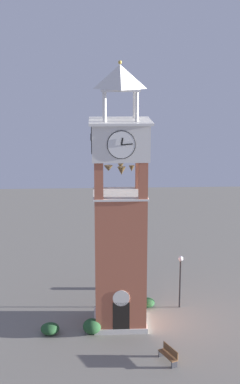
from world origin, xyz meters
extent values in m
plane|color=gray|center=(0.00, 0.00, 0.00)|extent=(80.00, 80.00, 0.00)
cube|color=#AD5B42|center=(0.00, 0.00, 4.53)|extent=(3.33, 3.33, 9.06)
cube|color=silver|center=(0.00, 0.00, 0.17)|extent=(3.53, 3.53, 0.35)
cube|color=black|center=(0.00, -1.68, 1.15)|extent=(1.10, 0.04, 2.20)
cylinder|color=silver|center=(0.00, -1.68, 2.55)|extent=(1.10, 0.04, 1.10)
cube|color=#AD5B42|center=(-1.39, -1.39, 10.28)|extent=(0.56, 0.56, 2.44)
cube|color=#AD5B42|center=(1.39, -1.39, 10.28)|extent=(0.56, 0.56, 2.44)
cube|color=#AD5B42|center=(-1.39, 1.39, 10.28)|extent=(0.56, 0.56, 2.44)
cube|color=#AD5B42|center=(1.39, 1.39, 10.28)|extent=(0.56, 0.56, 2.44)
cube|color=silver|center=(0.00, 0.00, 9.12)|extent=(3.49, 3.49, 0.12)
cone|color=brown|center=(0.75, -0.05, 10.81)|extent=(0.38, 0.38, 0.38)
cone|color=brown|center=(0.08, 0.75, 10.81)|extent=(0.39, 0.39, 0.35)
cone|color=brown|center=(-0.74, 0.11, 10.81)|extent=(0.58, 0.58, 0.36)
cone|color=brown|center=(0.06, -0.75, 10.81)|extent=(0.52, 0.52, 0.50)
cube|color=silver|center=(0.00, 0.00, 12.64)|extent=(3.57, 3.57, 2.27)
cylinder|color=white|center=(0.00, -1.81, 12.64)|extent=(1.73, 0.05, 1.73)
torus|color=black|center=(0.00, -1.81, 12.64)|extent=(1.75, 0.06, 1.75)
cube|color=black|center=(0.04, -1.87, 12.85)|extent=(0.17, 0.03, 0.44)
cube|color=black|center=(0.34, -1.87, 12.67)|extent=(0.69, 0.03, 0.12)
cylinder|color=white|center=(0.00, 1.81, 12.64)|extent=(1.73, 0.05, 1.73)
torus|color=black|center=(0.00, 1.81, 12.64)|extent=(1.75, 0.06, 1.75)
cube|color=black|center=(0.04, 1.87, 12.85)|extent=(0.17, 0.03, 0.44)
cube|color=black|center=(0.34, 1.87, 12.67)|extent=(0.69, 0.03, 0.12)
cylinder|color=white|center=(-1.81, 0.00, 12.64)|extent=(0.05, 1.73, 1.73)
torus|color=black|center=(-1.81, 0.00, 12.64)|extent=(0.06, 1.75, 1.75)
cube|color=black|center=(-1.87, 0.04, 12.85)|extent=(0.03, 0.17, 0.44)
cube|color=black|center=(-1.87, 0.34, 12.67)|extent=(0.03, 0.69, 0.12)
cylinder|color=white|center=(1.81, 0.00, 12.64)|extent=(0.05, 1.73, 1.73)
torus|color=black|center=(1.81, 0.00, 12.64)|extent=(0.06, 1.75, 1.75)
cube|color=black|center=(1.87, 0.04, 12.85)|extent=(0.03, 0.17, 0.44)
cube|color=black|center=(1.87, 0.34, 12.67)|extent=(0.03, 0.69, 0.12)
cube|color=silver|center=(0.00, 0.00, 13.85)|extent=(3.93, 3.93, 0.16)
cylinder|color=silver|center=(-0.98, -0.98, 14.84)|extent=(0.22, 0.22, 1.81)
cylinder|color=silver|center=(0.98, -0.98, 14.84)|extent=(0.22, 0.22, 1.81)
cylinder|color=silver|center=(-0.98, 0.98, 14.84)|extent=(0.22, 0.22, 1.81)
cylinder|color=silver|center=(0.98, 0.98, 14.84)|extent=(0.22, 0.22, 1.81)
cube|color=silver|center=(0.00, 0.00, 15.81)|extent=(2.40, 2.40, 0.12)
pyramid|color=silver|center=(0.00, 0.00, 16.61)|extent=(2.40, 2.40, 1.49)
sphere|color=#B79338|center=(0.00, 0.00, 17.47)|extent=(0.24, 0.24, 0.24)
cube|color=brown|center=(2.63, -5.27, 0.45)|extent=(1.07, 1.64, 0.06)
cube|color=brown|center=(2.80, -5.19, 0.73)|extent=(0.71, 1.47, 0.44)
cube|color=#2D2D33|center=(2.93, -5.93, 0.21)|extent=(0.39, 0.24, 0.42)
cube|color=#2D2D33|center=(2.33, -4.62, 0.21)|extent=(0.39, 0.24, 0.42)
cylinder|color=black|center=(4.45, 2.19, 1.79)|extent=(0.12, 0.12, 3.58)
sphere|color=silver|center=(4.45, 2.19, 3.76)|extent=(0.36, 0.36, 0.36)
cylinder|color=#4C4C51|center=(-0.48, 5.74, 0.40)|extent=(0.52, 0.52, 0.80)
ellipsoid|color=#234C28|center=(-1.91, -1.49, 0.50)|extent=(1.21, 1.21, 1.01)
ellipsoid|color=#234C28|center=(-4.69, -1.42, 0.36)|extent=(1.23, 1.23, 0.72)
ellipsoid|color=#234C28|center=(2.12, 2.35, 0.34)|extent=(1.05, 1.05, 0.68)
camera|label=1|loc=(-1.62, -35.56, 18.01)|focal=52.84mm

